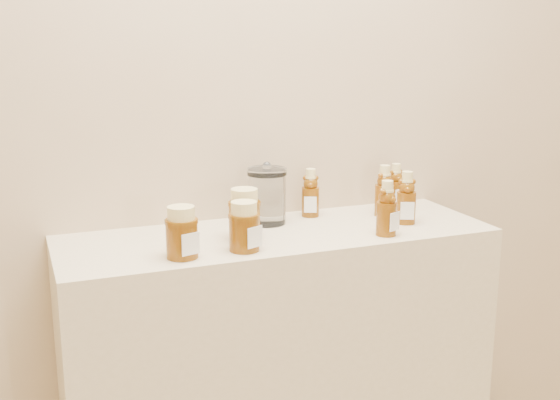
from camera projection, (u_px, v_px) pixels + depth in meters
name	position (u px, v px, depth m)	size (l,w,h in m)	color
wall_back	(253.00, 64.00, 2.01)	(3.50, 0.02, 2.70)	tan
display_table	(278.00, 381.00, 2.04)	(1.20, 0.40, 0.90)	#C7B691
bear_bottle_back_left	(311.00, 189.00, 2.09)	(0.06, 0.06, 0.16)	#572C06
bear_bottle_back_mid	(384.00, 187.00, 2.10)	(0.06, 0.06, 0.17)	#572C06
bear_bottle_back_right	(396.00, 183.00, 2.20)	(0.05, 0.05, 0.16)	#572C06
bear_bottle_front_left	(387.00, 205.00, 1.89)	(0.06, 0.06, 0.17)	#572C06
bear_bottle_front_right	(407.00, 194.00, 2.01)	(0.06, 0.06, 0.17)	#572C06
honey_jar_left	(182.00, 232.00, 1.71)	(0.08, 0.08, 0.13)	#572C06
honey_jar_back	(245.00, 214.00, 1.86)	(0.09, 0.09, 0.14)	#572C06
honey_jar_front	(244.00, 226.00, 1.76)	(0.08, 0.08, 0.13)	#572C06
glass_canister	(267.00, 194.00, 2.01)	(0.11, 0.11, 0.18)	white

